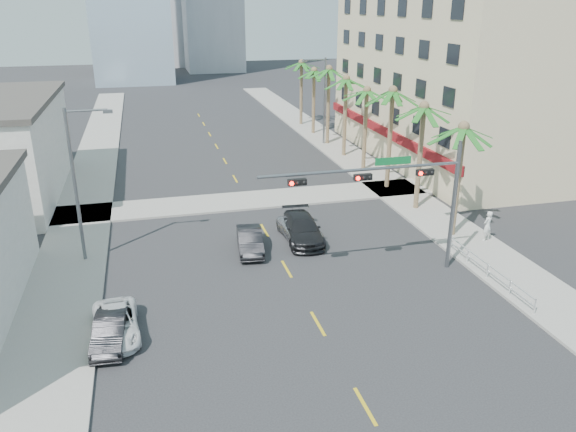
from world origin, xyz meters
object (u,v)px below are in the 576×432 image
object	(u,v)px
car_parked_far	(116,324)
car_lane_center	(300,230)
traffic_signal_mast	(402,188)
car_lane_left	(250,241)
car_lane_right	(302,229)
pedestrian	(487,226)
car_parked_mid	(110,331)

from	to	relation	value
car_parked_far	car_lane_center	distance (m)	14.12
traffic_signal_mast	car_lane_center	distance (m)	8.46
car_lane_left	car_lane_right	xyz separation A→B (m)	(3.54, 0.85, 0.08)
car_lane_right	pedestrian	xyz separation A→B (m)	(11.16, -3.24, 0.35)
traffic_signal_mast	car_lane_left	size ratio (longest dim) A/B	2.67
car_lane_center	pedestrian	bearing A→B (deg)	-19.61
car_lane_center	pedestrian	world-z (taller)	pedestrian
traffic_signal_mast	car_parked_mid	bearing A→B (deg)	-167.98
car_lane_center	car_lane_right	world-z (taller)	car_lane_right
traffic_signal_mast	car_parked_mid	size ratio (longest dim) A/B	2.89
car_parked_mid	traffic_signal_mast	bearing A→B (deg)	16.86
car_parked_far	car_lane_center	xyz separation A→B (m)	(11.10, 8.71, 0.02)
car_lane_left	traffic_signal_mast	bearing A→B (deg)	-27.99
car_parked_mid	pedestrian	bearing A→B (deg)	19.38
car_parked_far	car_lane_right	xyz separation A→B (m)	(11.19, 8.49, 0.16)
car_lane_right	car_parked_mid	bearing A→B (deg)	-136.74
traffic_signal_mast	car_lane_center	world-z (taller)	traffic_signal_mast
car_lane_left	car_lane_center	size ratio (longest dim) A/B	0.92
car_lane_center	car_lane_right	bearing A→B (deg)	-71.12
car_parked_mid	car_lane_center	size ratio (longest dim) A/B	0.84
pedestrian	car_lane_center	bearing A→B (deg)	-41.70
traffic_signal_mast	car_lane_center	bearing A→B (deg)	122.49
traffic_signal_mast	car_lane_left	bearing A→B (deg)	145.65
car_parked_far	pedestrian	xyz separation A→B (m)	(22.35, 5.26, 0.51)
car_lane_left	car_lane_right	world-z (taller)	car_lane_right
car_parked_far	car_lane_left	world-z (taller)	car_lane_left
car_lane_left	pedestrian	xyz separation A→B (m)	(14.70, -2.39, 0.43)
car_lane_right	car_lane_left	bearing A→B (deg)	-161.85
car_lane_left	pedestrian	distance (m)	14.90
traffic_signal_mast	pedestrian	bearing A→B (deg)	19.56
car_parked_mid	pedestrian	size ratio (longest dim) A/B	1.99
car_lane_center	car_lane_right	distance (m)	0.27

